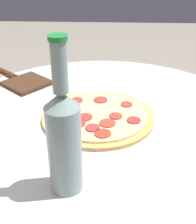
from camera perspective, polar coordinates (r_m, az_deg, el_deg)
table at (r=0.94m, az=0.94°, el=-11.27°), size 0.93×0.93×0.70m
pizza at (r=0.84m, az=0.02°, el=-0.74°), size 0.30×0.30×0.02m
beer_bottle at (r=0.57m, az=-6.23°, el=-4.76°), size 0.06×0.06×0.30m
pizza_paddle at (r=1.09m, az=-13.80°, el=5.60°), size 0.22×0.24×0.02m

